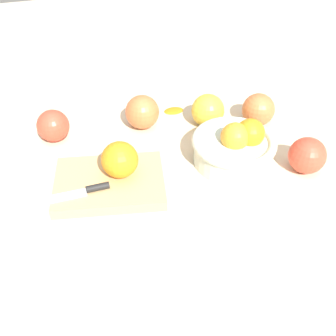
# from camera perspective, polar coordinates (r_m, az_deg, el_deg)

# --- Properties ---
(ground_plane) EXTENTS (2.40, 2.40, 0.00)m
(ground_plane) POSITION_cam_1_polar(r_m,az_deg,el_deg) (0.90, 0.78, 2.16)
(ground_plane) COLOR beige
(bowl) EXTENTS (0.18, 0.18, 0.10)m
(bowl) POSITION_cam_1_polar(r_m,az_deg,el_deg) (0.86, 9.61, 3.11)
(bowl) COLOR beige
(bowl) RESTS_ON ground_plane
(cutting_board) EXTENTS (0.24, 0.19, 0.02)m
(cutting_board) POSITION_cam_1_polar(r_m,az_deg,el_deg) (0.81, -8.41, -2.16)
(cutting_board) COLOR tan
(cutting_board) RESTS_ON ground_plane
(orange_on_board) EXTENTS (0.07, 0.07, 0.07)m
(orange_on_board) POSITION_cam_1_polar(r_m,az_deg,el_deg) (0.79, -6.96, 1.19)
(orange_on_board) COLOR orange
(orange_on_board) RESTS_ON cutting_board
(knife) EXTENTS (0.16, 0.02, 0.01)m
(knife) POSITION_cam_1_polar(r_m,az_deg,el_deg) (0.78, -12.46, -3.37)
(knife) COLOR silver
(knife) RESTS_ON cutting_board
(apple_front_right) EXTENTS (0.08, 0.08, 0.08)m
(apple_front_right) POSITION_cam_1_polar(r_m,az_deg,el_deg) (0.96, -3.73, 8.05)
(apple_front_right) COLOR #CC6638
(apple_front_right) RESTS_ON ground_plane
(apple_front_left) EXTENTS (0.08, 0.08, 0.08)m
(apple_front_left) POSITION_cam_1_polar(r_m,az_deg,el_deg) (1.00, 12.88, 8.20)
(apple_front_left) COLOR #CC6638
(apple_front_left) RESTS_ON ground_plane
(apple_front_right_2) EXTENTS (0.07, 0.07, 0.07)m
(apple_front_right_2) POSITION_cam_1_polar(r_m,az_deg,el_deg) (0.96, -16.22, 5.88)
(apple_front_right_2) COLOR #D6422D
(apple_front_right_2) RESTS_ON ground_plane
(apple_front_left_2) EXTENTS (0.08, 0.08, 0.08)m
(apple_front_left_2) POSITION_cam_1_polar(r_m,az_deg,el_deg) (0.97, 5.77, 8.25)
(apple_front_left_2) COLOR gold
(apple_front_left_2) RESTS_ON ground_plane
(apple_back_left) EXTENTS (0.08, 0.08, 0.08)m
(apple_back_left) POSITION_cam_1_polar(r_m,az_deg,el_deg) (0.88, 19.43, 1.72)
(apple_back_left) COLOR #D6422D
(apple_back_left) RESTS_ON ground_plane
(citrus_peel) EXTENTS (0.05, 0.04, 0.01)m
(citrus_peel) POSITION_cam_1_polar(r_m,az_deg,el_deg) (1.04, 0.83, 8.41)
(citrus_peel) COLOR orange
(citrus_peel) RESTS_ON ground_plane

